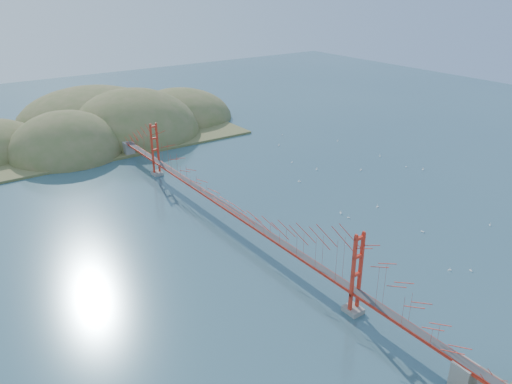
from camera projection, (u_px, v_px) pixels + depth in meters
ground at (230, 226)px, 87.72m from camera, size 320.00×320.00×0.00m
bridge at (229, 189)px, 85.06m from camera, size 2.20×94.40×12.00m
far_headlands at (106, 132)px, 140.26m from camera, size 84.00×58.00×25.00m
sailboat_7 at (292, 162)px, 117.30m from camera, size 0.49×0.41×0.56m
sailboat_8 at (279, 145)px, 129.05m from camera, size 0.61×0.61×0.67m
sailboat_4 at (317, 169)px, 112.98m from camera, size 0.69×0.69×0.73m
sailboat_0 at (423, 231)px, 85.53m from camera, size 0.56×0.58×0.66m
sailboat_17 at (338, 141)px, 132.61m from camera, size 0.50×0.41×0.58m
sailboat_6 at (450, 270)px, 74.36m from camera, size 0.56×0.56×0.59m
sailboat_9 at (423, 169)px, 112.83m from camera, size 0.69×0.69×0.73m
sailboat_1 at (348, 217)px, 90.51m from camera, size 0.59×0.59×0.62m
sailboat_10 at (471, 270)px, 74.23m from camera, size 0.44×0.50×0.57m
sailboat_13 at (490, 225)px, 87.77m from camera, size 0.53×0.53×0.55m
sailboat_15 at (282, 134)px, 137.65m from camera, size 0.53×0.53×0.58m
sailboat_11 at (406, 167)px, 114.56m from camera, size 0.51×0.51×0.56m
sailboat_2 at (377, 207)px, 94.65m from camera, size 0.61×0.51×0.71m
sailboat_16 at (299, 181)px, 106.43m from camera, size 0.64×0.64×0.69m
sailboat_14 at (341, 213)px, 92.18m from camera, size 0.69×0.69×0.73m
sailboat_extra_0 at (380, 156)px, 121.34m from camera, size 0.59×0.60×0.67m
sailboat_extra_1 at (361, 170)px, 112.52m from camera, size 0.62×0.53×0.72m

